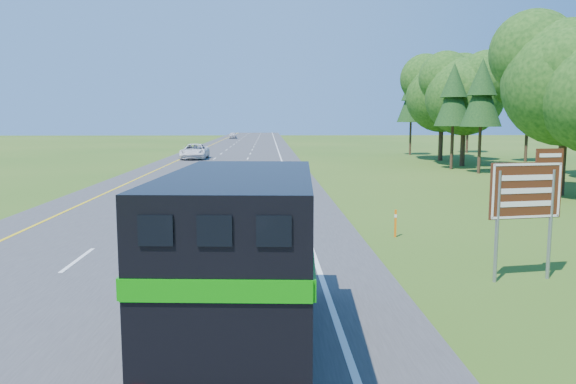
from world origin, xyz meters
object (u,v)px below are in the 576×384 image
Objects in this scene: horse_truck at (244,256)px; far_car at (233,135)px; white_suv at (195,151)px; exit_sign at (527,196)px.

far_car is at bearing 97.12° from horse_truck.
far_car is (0.10, 66.42, -0.11)m from white_suv.
exit_sign is (7.34, 4.51, 0.46)m from horse_truck.
white_suv is at bearing -94.91° from far_car.
white_suv is 49.42m from exit_sign.
horse_truck is at bearing -81.81° from white_suv.
exit_sign reaches higher than horse_truck.
white_suv is (-7.56, 51.60, -0.99)m from horse_truck.
horse_truck is 118.27m from far_car.
far_car is at bearing 89.77° from white_suv.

